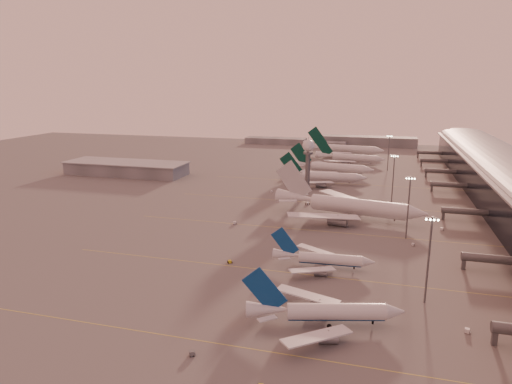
# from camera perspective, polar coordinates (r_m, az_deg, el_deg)

# --- Properties ---
(ground) EXTENTS (700.00, 700.00, 0.00)m
(ground) POSITION_cam_1_polar(r_m,az_deg,el_deg) (145.29, -3.52, -10.79)
(ground) COLOR #595757
(ground) RESTS_ON ground
(taxiway_markings) EXTENTS (180.00, 185.25, 0.02)m
(taxiway_markings) POSITION_cam_1_polar(r_m,az_deg,el_deg) (191.01, 10.67, -4.95)
(taxiway_markings) COLOR gold
(taxiway_markings) RESTS_ON ground
(hangar) EXTENTS (82.00, 27.00, 8.50)m
(hangar) POSITION_cam_1_polar(r_m,az_deg,el_deg) (316.48, -15.89, 2.91)
(hangar) COLOR slate
(hangar) RESTS_ON ground
(radar_tower) EXTENTS (6.40, 6.40, 31.10)m
(radar_tower) POSITION_cam_1_polar(r_m,az_deg,el_deg) (251.00, 6.53, 4.53)
(radar_tower) COLOR #4F5156
(radar_tower) RESTS_ON ground
(mast_a) EXTENTS (3.60, 0.56, 25.00)m
(mast_a) POSITION_cam_1_polar(r_m,az_deg,el_deg) (133.81, 20.79, -7.52)
(mast_a) COLOR #4F5156
(mast_a) RESTS_ON ground
(mast_b) EXTENTS (3.60, 0.56, 25.00)m
(mast_b) POSITION_cam_1_polar(r_m,az_deg,el_deg) (185.99, 18.52, -1.52)
(mast_b) COLOR #4F5156
(mast_b) RESTS_ON ground
(mast_c) EXTENTS (3.60, 0.56, 25.00)m
(mast_c) POSITION_cam_1_polar(r_m,az_deg,el_deg) (239.42, 16.78, 1.85)
(mast_c) COLOR #4F5156
(mast_c) RESTS_ON ground
(mast_d) EXTENTS (3.60, 0.56, 25.00)m
(mast_d) POSITION_cam_1_polar(r_m,az_deg,el_deg) (328.15, 16.24, 4.91)
(mast_d) COLOR #4F5156
(mast_d) RESTS_ON ground
(distant_horizon) EXTENTS (165.00, 37.50, 9.00)m
(distant_horizon) POSITION_cam_1_polar(r_m,az_deg,el_deg) (455.37, 10.37, 6.25)
(distant_horizon) COLOR slate
(distant_horizon) RESTS_ON ground
(narrowbody_near) EXTENTS (39.84, 31.37, 15.91)m
(narrowbody_near) POSITION_cam_1_polar(r_m,az_deg,el_deg) (119.51, 8.60, -14.87)
(narrowbody_near) COLOR silver
(narrowbody_near) RESTS_ON ground
(narrowbody_mid) EXTENTS (34.20, 27.24, 13.36)m
(narrowbody_mid) POSITION_cam_1_polar(r_m,az_deg,el_deg) (153.48, 8.35, -8.45)
(narrowbody_mid) COLOR silver
(narrowbody_mid) RESTS_ON ground
(widebody_white) EXTENTS (69.17, 54.94, 24.53)m
(widebody_white) POSITION_cam_1_polar(r_m,az_deg,el_deg) (210.06, 11.43, -2.08)
(widebody_white) COLOR silver
(widebody_white) RESTS_ON ground
(greentail_a) EXTENTS (52.48, 42.27, 19.06)m
(greentail_a) POSITION_cam_1_polar(r_m,az_deg,el_deg) (278.26, 8.41, 1.68)
(greentail_a) COLOR silver
(greentail_a) RESTS_ON ground
(greentail_b) EXTENTS (56.38, 45.30, 20.51)m
(greentail_b) POSITION_cam_1_polar(r_m,az_deg,el_deg) (307.61, 9.41, 2.82)
(greentail_b) COLOR silver
(greentail_b) RESTS_ON ground
(greentail_c) EXTENTS (53.20, 42.72, 19.37)m
(greentail_c) POSITION_cam_1_polar(r_m,az_deg,el_deg) (352.30, 11.64, 4.03)
(greentail_c) COLOR silver
(greentail_c) RESTS_ON ground
(greentail_d) EXTENTS (64.74, 51.95, 23.60)m
(greentail_d) POSITION_cam_1_polar(r_m,az_deg,el_deg) (391.20, 11.12, 5.09)
(greentail_d) COLOR silver
(greentail_d) RESTS_ON ground
(gsv_truck_a) EXTENTS (6.43, 4.84, 2.47)m
(gsv_truck_a) POSITION_cam_1_polar(r_m,az_deg,el_deg) (109.09, -7.79, -19.04)
(gsv_truck_a) COLOR #545659
(gsv_truck_a) RESTS_ON ground
(gsv_catering_a) EXTENTS (5.84, 3.49, 4.47)m
(gsv_catering_a) POSITION_cam_1_polar(r_m,az_deg,el_deg) (126.89, 25.07, -14.81)
(gsv_catering_a) COLOR silver
(gsv_catering_a) RESTS_ON ground
(gsv_tug_mid) EXTENTS (3.47, 3.92, 0.96)m
(gsv_tug_mid) POSITION_cam_1_polar(r_m,az_deg,el_deg) (156.82, -3.30, -8.71)
(gsv_tug_mid) COLOR yellow
(gsv_tug_mid) RESTS_ON ground
(gsv_truck_b) EXTENTS (5.51, 3.44, 2.09)m
(gsv_truck_b) POSITION_cam_1_polar(r_m,az_deg,el_deg) (181.89, 19.17, -6.09)
(gsv_truck_b) COLOR silver
(gsv_truck_b) RESTS_ON ground
(gsv_truck_c) EXTENTS (6.55, 4.73, 2.51)m
(gsv_truck_c) POSITION_cam_1_polar(r_m,az_deg,el_deg) (197.76, -2.55, -3.69)
(gsv_truck_c) COLOR silver
(gsv_truck_c) RESTS_ON ground
(gsv_catering_b) EXTENTS (5.84, 4.10, 4.39)m
(gsv_catering_b) POSITION_cam_1_polar(r_m,az_deg,el_deg) (204.25, 22.30, -3.90)
(gsv_catering_b) COLOR silver
(gsv_catering_b) RESTS_ON ground
(gsv_tug_far) EXTENTS (4.06, 4.51, 1.11)m
(gsv_tug_far) POSITION_cam_1_polar(r_m,az_deg,el_deg) (230.46, 6.46, -1.45)
(gsv_tug_far) COLOR silver
(gsv_tug_far) RESTS_ON ground
(gsv_truck_d) EXTENTS (2.02, 5.23, 2.11)m
(gsv_truck_d) POSITION_cam_1_polar(r_m,az_deg,el_deg) (254.89, 1.97, 0.20)
(gsv_truck_d) COLOR silver
(gsv_truck_d) RESTS_ON ground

